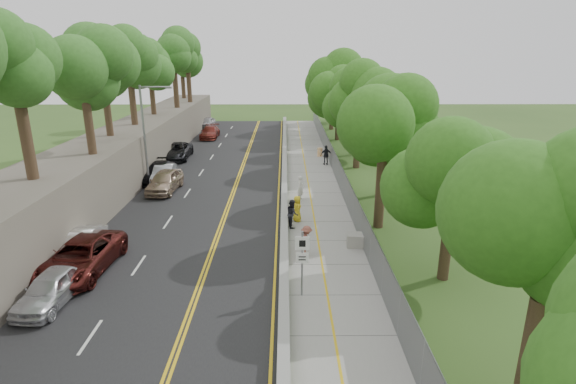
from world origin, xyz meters
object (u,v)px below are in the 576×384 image
(car_0, at_px, (51,288))
(painter_0, at_px, (297,208))
(concrete_block, at_px, (357,240))
(signpost, at_px, (302,257))
(streetlight, at_px, (147,129))
(car_2, at_px, (81,257))
(car_1, at_px, (78,245))
(person_far, at_px, (326,155))
(construction_barrel, at_px, (320,152))

(car_0, xyz_separation_m, painter_0, (10.90, 9.69, 0.14))
(concrete_block, distance_m, car_0, 15.27)
(concrete_block, bearing_deg, painter_0, 129.76)
(signpost, distance_m, concrete_block, 6.39)
(streetlight, bearing_deg, concrete_block, -38.49)
(painter_0, bearing_deg, car_2, 114.36)
(car_1, bearing_deg, person_far, 54.88)
(concrete_block, distance_m, person_far, 18.52)
(construction_barrel, relative_size, car_1, 0.20)
(streetlight, relative_size, concrete_block, 7.44)
(construction_barrel, relative_size, car_2, 0.15)
(signpost, distance_m, person_far, 24.01)
(construction_barrel, bearing_deg, painter_0, -98.80)
(car_2, bearing_deg, car_0, -88.50)
(concrete_block, relative_size, person_far, 0.58)
(car_0, height_order, car_1, car_1)
(car_2, bearing_deg, painter_0, 35.60)
(concrete_block, relative_size, car_1, 0.25)
(streetlight, bearing_deg, person_far, 24.79)
(streetlight, distance_m, car_0, 17.98)
(person_far, bearing_deg, signpost, 71.10)
(construction_barrel, height_order, car_2, car_2)
(person_far, bearing_deg, streetlight, 13.43)
(car_2, bearing_deg, construction_barrel, 64.69)
(concrete_block, bearing_deg, streetlight, 141.51)
(streetlight, height_order, car_2, streetlight)
(signpost, relative_size, car_0, 0.74)
(car_2, bearing_deg, concrete_block, 15.19)
(concrete_block, xyz_separation_m, person_far, (-0.10, 18.51, 0.57))
(signpost, height_order, car_0, signpost)
(streetlight, distance_m, car_2, 15.19)
(car_0, relative_size, person_far, 2.24)
(streetlight, height_order, person_far, streetlight)
(signpost, distance_m, construction_barrel, 27.45)
(concrete_block, bearing_deg, person_far, 90.31)
(signpost, height_order, concrete_block, signpost)
(car_0, bearing_deg, streetlight, 96.33)
(car_1, bearing_deg, painter_0, 25.73)
(signpost, bearing_deg, person_far, 82.46)
(streetlight, height_order, car_1, streetlight)
(signpost, distance_m, car_2, 11.09)
(concrete_block, height_order, car_2, car_2)
(signpost, xyz_separation_m, car_0, (-10.87, -0.53, -1.21))
(car_1, distance_m, car_2, 1.81)
(car_0, bearing_deg, car_2, 92.42)
(signpost, bearing_deg, concrete_block, 58.38)
(car_0, distance_m, person_far, 28.07)
(car_2, distance_m, painter_0, 12.78)
(construction_barrel, distance_m, person_far, 3.52)
(car_1, bearing_deg, car_0, -78.52)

